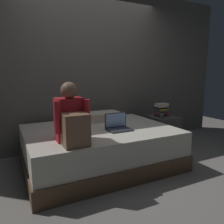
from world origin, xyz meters
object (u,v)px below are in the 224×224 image
Objects in this scene: book_stack at (161,109)px; nightstand at (163,131)px; person_sitting at (71,120)px; pillow at (102,116)px; laptop at (118,126)px; mug at (162,116)px; bed at (100,147)px.

nightstand is at bearing -90.20° from book_stack.
person_sitting is 1.19m from pillow.
laptop reaches higher than mug.
laptop is (0.19, -0.19, 0.32)m from bed.
pillow is 1.07m from book_stack.
bed is 1.22m from mug.
pillow is at bearing 84.59° from laptop.
person_sitting reaches higher than mug.
pillow reaches higher than mug.
person_sitting reaches higher than nightstand.
pillow is at bearing 168.12° from nightstand.
nightstand is 1.23m from laptop.
pillow is (0.06, 0.64, 0.01)m from laptop.
laptop reaches higher than bed.
bed is 0.42m from laptop.
nightstand is at bearing 20.19° from person_sitting.
person_sitting is 1.78m from mug.
book_stack is at bearing 12.35° from bed.
pillow is 6.22× the size of mug.
pillow is at bearing 49.34° from person_sitting.
mug is at bearing -126.50° from book_stack.
book_stack is at bearing -8.92° from pillow.
mug reaches higher than bed.
person_sitting is (-1.82, -0.67, 0.51)m from nightstand.
book_stack is (1.11, 0.47, 0.07)m from laptop.
laptop is at bearing -95.41° from pillow.
bed is 0.85m from person_sitting.
person_sitting is 0.77m from laptop.
book_stack reaches higher than pillow.
mug is at bearing 5.31° from bed.
mug is at bearing -137.31° from nightstand.
nightstand is 5.93× the size of mug.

